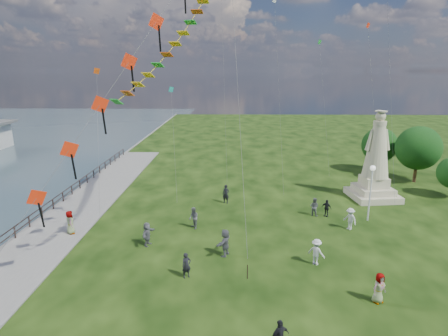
{
  "coord_description": "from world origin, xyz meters",
  "views": [
    {
      "loc": [
        -0.45,
        -16.9,
        11.97
      ],
      "look_at": [
        -1.0,
        8.0,
        5.5
      ],
      "focal_mm": 30.0,
      "sensor_mm": 36.0,
      "label": 1
    }
  ],
  "objects_px": {
    "person_5": "(147,234)",
    "person_10": "(70,223)",
    "person_1": "(194,218)",
    "person_7": "(314,207)",
    "person_11": "(225,243)",
    "person_6": "(226,194)",
    "person_2": "(316,252)",
    "person_0": "(186,265)",
    "person_9": "(326,208)",
    "person_4": "(379,288)",
    "statue": "(375,166)",
    "person_8": "(350,219)",
    "lamppost": "(372,181)"
  },
  "relations": [
    {
      "from": "person_0",
      "to": "statue",
      "type": "bearing_deg",
      "value": 11.58
    },
    {
      "from": "lamppost",
      "to": "person_10",
      "type": "bearing_deg",
      "value": -172.0
    },
    {
      "from": "person_0",
      "to": "person_10",
      "type": "xyz_separation_m",
      "value": [
        -9.43,
        5.81,
        0.12
      ]
    },
    {
      "from": "person_4",
      "to": "person_8",
      "type": "distance_m",
      "value": 9.62
    },
    {
      "from": "person_4",
      "to": "person_6",
      "type": "distance_m",
      "value": 17.44
    },
    {
      "from": "person_4",
      "to": "person_6",
      "type": "height_order",
      "value": "person_6"
    },
    {
      "from": "person_0",
      "to": "person_9",
      "type": "bearing_deg",
      "value": 12.46
    },
    {
      "from": "person_1",
      "to": "person_9",
      "type": "height_order",
      "value": "person_1"
    },
    {
      "from": "person_8",
      "to": "person_11",
      "type": "relative_size",
      "value": 0.93
    },
    {
      "from": "person_4",
      "to": "person_7",
      "type": "height_order",
      "value": "person_4"
    },
    {
      "from": "person_4",
      "to": "person_5",
      "type": "relative_size",
      "value": 0.98
    },
    {
      "from": "person_0",
      "to": "person_10",
      "type": "bearing_deg",
      "value": 117.77
    },
    {
      "from": "person_7",
      "to": "person_8",
      "type": "relative_size",
      "value": 0.9
    },
    {
      "from": "person_5",
      "to": "person_8",
      "type": "relative_size",
      "value": 0.99
    },
    {
      "from": "person_0",
      "to": "person_8",
      "type": "distance_m",
      "value": 13.91
    },
    {
      "from": "statue",
      "to": "person_9",
      "type": "relative_size",
      "value": 5.72
    },
    {
      "from": "person_2",
      "to": "person_6",
      "type": "distance_m",
      "value": 12.77
    },
    {
      "from": "person_5",
      "to": "person_2",
      "type": "bearing_deg",
      "value": -87.93
    },
    {
      "from": "person_1",
      "to": "person_7",
      "type": "bearing_deg",
      "value": 79.09
    },
    {
      "from": "person_2",
      "to": "person_5",
      "type": "bearing_deg",
      "value": 24.33
    },
    {
      "from": "statue",
      "to": "person_4",
      "type": "relative_size",
      "value": 5.01
    },
    {
      "from": "person_1",
      "to": "person_10",
      "type": "relative_size",
      "value": 0.95
    },
    {
      "from": "statue",
      "to": "person_8",
      "type": "relative_size",
      "value": 4.84
    },
    {
      "from": "person_2",
      "to": "person_0",
      "type": "bearing_deg",
      "value": 48.71
    },
    {
      "from": "person_1",
      "to": "person_10",
      "type": "bearing_deg",
      "value": -108.77
    },
    {
      "from": "person_1",
      "to": "person_8",
      "type": "distance_m",
      "value": 12.15
    },
    {
      "from": "person_1",
      "to": "person_2",
      "type": "distance_m",
      "value": 9.97
    },
    {
      "from": "person_5",
      "to": "person_10",
      "type": "xyz_separation_m",
      "value": [
        -6.16,
        1.63,
        0.04
      ]
    },
    {
      "from": "person_9",
      "to": "person_11",
      "type": "distance_m",
      "value": 11.1
    },
    {
      "from": "person_5",
      "to": "person_8",
      "type": "bearing_deg",
      "value": -64.17
    },
    {
      "from": "statue",
      "to": "person_7",
      "type": "height_order",
      "value": "statue"
    },
    {
      "from": "person_2",
      "to": "person_8",
      "type": "bearing_deg",
      "value": -87.89
    },
    {
      "from": "person_6",
      "to": "person_11",
      "type": "relative_size",
      "value": 0.95
    },
    {
      "from": "person_8",
      "to": "person_6",
      "type": "bearing_deg",
      "value": -155.56
    },
    {
      "from": "person_5",
      "to": "person_10",
      "type": "height_order",
      "value": "person_10"
    },
    {
      "from": "person_5",
      "to": "person_11",
      "type": "bearing_deg",
      "value": -89.88
    },
    {
      "from": "person_2",
      "to": "person_7",
      "type": "xyz_separation_m",
      "value": [
        1.63,
        8.38,
        -0.07
      ]
    },
    {
      "from": "person_1",
      "to": "person_9",
      "type": "distance_m",
      "value": 11.35
    },
    {
      "from": "person_5",
      "to": "person_7",
      "type": "distance_m",
      "value": 14.25
    },
    {
      "from": "person_0",
      "to": "person_4",
      "type": "bearing_deg",
      "value": -42.66
    },
    {
      "from": "person_7",
      "to": "person_11",
      "type": "relative_size",
      "value": 0.84
    },
    {
      "from": "person_4",
      "to": "person_10",
      "type": "relative_size",
      "value": 0.94
    },
    {
      "from": "person_1",
      "to": "person_5",
      "type": "height_order",
      "value": "same"
    },
    {
      "from": "statue",
      "to": "person_2",
      "type": "bearing_deg",
      "value": -129.0
    },
    {
      "from": "person_7",
      "to": "person_8",
      "type": "height_order",
      "value": "person_8"
    },
    {
      "from": "lamppost",
      "to": "person_4",
      "type": "relative_size",
      "value": 2.78
    },
    {
      "from": "lamppost",
      "to": "person_11",
      "type": "relative_size",
      "value": 2.51
    },
    {
      "from": "person_0",
      "to": "person_10",
      "type": "distance_m",
      "value": 11.08
    },
    {
      "from": "person_6",
      "to": "person_10",
      "type": "xyz_separation_m",
      "value": [
        -11.55,
        -7.23,
        0.02
      ]
    },
    {
      "from": "person_7",
      "to": "person_10",
      "type": "relative_size",
      "value": 0.88
    }
  ]
}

